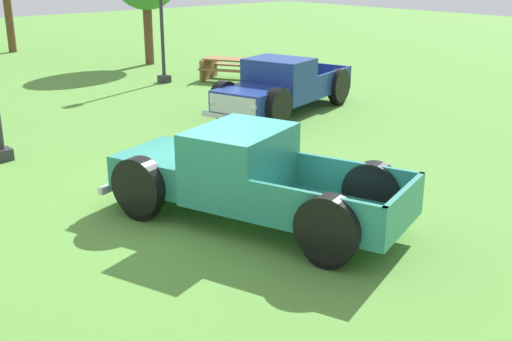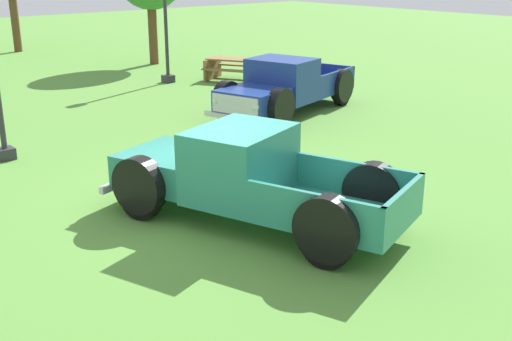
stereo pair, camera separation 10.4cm
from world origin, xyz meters
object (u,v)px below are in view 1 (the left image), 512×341
Objects in this scene: pickup_truck_foreground at (237,176)px; lamp_post_near at (162,21)px; pickup_truck_behind_left at (278,88)px; picnic_table at (229,66)px.

pickup_truck_foreground is 12.66m from lamp_post_near.
pickup_truck_foreground reaches higher than pickup_truck_behind_left.
pickup_truck_behind_left reaches higher than picnic_table.
lamp_post_near reaches higher than pickup_truck_behind_left.
lamp_post_near reaches higher than picnic_table.
pickup_truck_foreground reaches higher than picnic_table.
pickup_truck_behind_left is 1.32× the size of lamp_post_near.
lamp_post_near reaches higher than pickup_truck_foreground.
pickup_truck_foreground is 12.66m from picnic_table.
lamp_post_near is (5.86, 11.13, 1.38)m from pickup_truck_foreground.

